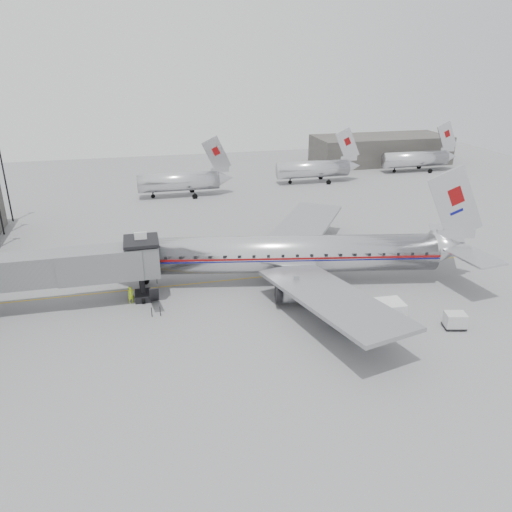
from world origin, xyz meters
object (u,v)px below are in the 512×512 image
at_px(airliner, 293,254).
at_px(baggage_cart_white, 455,320).
at_px(service_van, 373,315).
at_px(baggage_cart_navy, 347,319).
at_px(ramp_worker, 131,295).

relative_size(airliner, baggage_cart_white, 18.34).
distance_m(service_van, baggage_cart_white, 7.57).
distance_m(airliner, baggage_cart_navy, 11.14).
bearing_deg(airliner, service_van, -59.43).
bearing_deg(ramp_worker, service_van, -54.45).
distance_m(baggage_cart_navy, baggage_cart_white, 9.83).
relative_size(airliner, baggage_cart_navy, 16.66).
bearing_deg(service_van, baggage_cart_navy, 162.70).
bearing_deg(baggage_cart_navy, baggage_cart_white, -5.89).
bearing_deg(baggage_cart_navy, airliner, 108.39).
xyz_separation_m(service_van, baggage_cart_navy, (-2.16, 0.77, -0.46)).
bearing_deg(baggage_cart_navy, ramp_worker, 161.59).
xyz_separation_m(baggage_cart_navy, ramp_worker, (-19.21, 9.60, -0.03)).
xyz_separation_m(baggage_cart_navy, baggage_cart_white, (9.53, -2.38, -0.12)).
xyz_separation_m(airliner, service_van, (4.10, -11.48, -1.86)).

